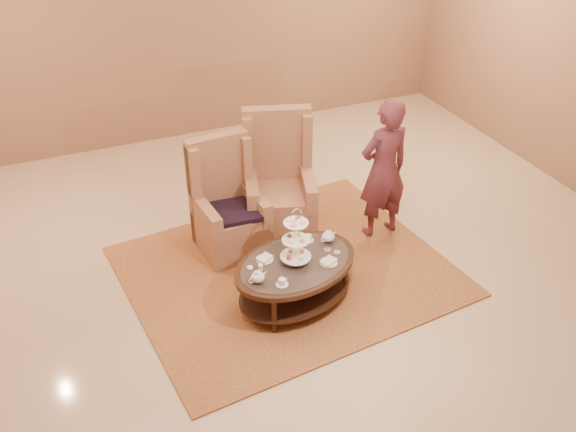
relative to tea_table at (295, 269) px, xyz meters
name	(u,v)px	position (x,y,z in m)	size (l,w,h in m)	color
ground	(301,292)	(0.10, 0.10, -0.39)	(8.00, 8.00, 0.00)	#C8B395
ceiling	(301,292)	(0.10, 0.10, -0.39)	(8.00, 8.00, 0.02)	silver
wall_back	(182,15)	(0.10, 4.10, 1.36)	(8.00, 0.04, 3.50)	#92664F
rug	(287,271)	(0.11, 0.46, -0.38)	(3.46, 2.98, 0.02)	#A7743B
tea_table	(295,269)	(0.00, 0.00, 0.00)	(1.48, 1.21, 1.08)	black
armchair_left	(228,213)	(-0.30, 1.16, 0.04)	(0.74, 0.76, 1.26)	#986647
armchair_right	(279,192)	(0.35, 1.28, 0.08)	(0.95, 0.97, 1.40)	#986647
person	(384,170)	(1.36, 0.73, 0.42)	(0.62, 0.42, 1.63)	#51232D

